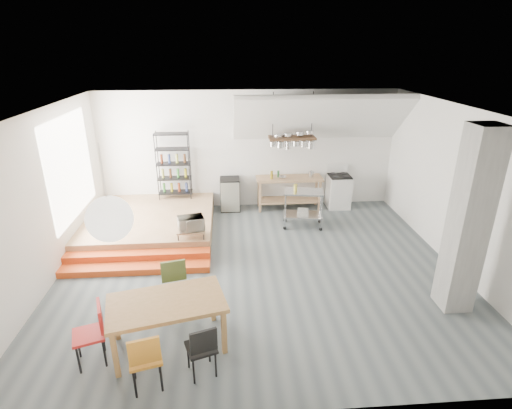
{
  "coord_description": "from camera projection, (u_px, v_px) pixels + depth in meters",
  "views": [
    {
      "loc": [
        -0.6,
        -7.12,
        4.29
      ],
      "look_at": [
        0.01,
        0.8,
        1.09
      ],
      "focal_mm": 28.0,
      "sensor_mm": 36.0,
      "label": 1
    }
  ],
  "objects": [
    {
      "name": "floor",
      "position": [
        259.0,
        268.0,
        8.23
      ],
      "size": [
        8.0,
        8.0,
        0.0
      ],
      "primitive_type": "plane",
      "color": "#4B5457",
      "rests_on": "ground"
    },
    {
      "name": "wall_back",
      "position": [
        248.0,
        150.0,
        10.87
      ],
      "size": [
        8.0,
        0.04,
        3.2
      ],
      "primitive_type": "cube",
      "color": "silver",
      "rests_on": "ground"
    },
    {
      "name": "wall_left",
      "position": [
        43.0,
        201.0,
        7.35
      ],
      "size": [
        0.04,
        7.0,
        3.2
      ],
      "primitive_type": "cube",
      "color": "silver",
      "rests_on": "ground"
    },
    {
      "name": "wall_right",
      "position": [
        459.0,
        190.0,
        7.92
      ],
      "size": [
        0.04,
        7.0,
        3.2
      ],
      "primitive_type": "cube",
      "color": "silver",
      "rests_on": "ground"
    },
    {
      "name": "ceiling",
      "position": [
        259.0,
        111.0,
        7.04
      ],
      "size": [
        8.0,
        7.0,
        0.02
      ],
      "primitive_type": "cube",
      "color": "white",
      "rests_on": "wall_back"
    },
    {
      "name": "slope_ceiling",
      "position": [
        320.0,
        118.0,
        10.09
      ],
      "size": [
        4.4,
        1.44,
        1.32
      ],
      "primitive_type": "cube",
      "rotation": [
        -0.73,
        0.0,
        0.0
      ],
      "color": "white",
      "rests_on": "wall_back"
    },
    {
      "name": "window_pane",
      "position": [
        71.0,
        167.0,
        8.67
      ],
      "size": [
        0.02,
        2.5,
        2.2
      ],
      "primitive_type": "cube",
      "color": "white",
      "rests_on": "wall_left"
    },
    {
      "name": "platform",
      "position": [
        151.0,
        223.0,
        9.83
      ],
      "size": [
        3.0,
        3.0,
        0.4
      ],
      "primitive_type": "cube",
      "color": "olive",
      "rests_on": "ground"
    },
    {
      "name": "step_lower",
      "position": [
        136.0,
        269.0,
        8.08
      ],
      "size": [
        3.0,
        0.35,
        0.13
      ],
      "primitive_type": "cube",
      "color": "#D04818",
      "rests_on": "ground"
    },
    {
      "name": "step_upper",
      "position": [
        139.0,
        257.0,
        8.37
      ],
      "size": [
        3.0,
        0.35,
        0.27
      ],
      "primitive_type": "cube",
      "color": "#D04818",
      "rests_on": "ground"
    },
    {
      "name": "concrete_column",
      "position": [
        469.0,
        222.0,
        6.48
      ],
      "size": [
        0.5,
        0.5,
        3.2
      ],
      "primitive_type": "cube",
      "color": "gray",
      "rests_on": "ground"
    },
    {
      "name": "kitchen_counter",
      "position": [
        289.0,
        187.0,
        10.99
      ],
      "size": [
        1.8,
        0.6,
        0.91
      ],
      "color": "olive",
      "rests_on": "ground"
    },
    {
      "name": "stove",
      "position": [
        338.0,
        191.0,
        11.15
      ],
      "size": [
        0.6,
        0.6,
        1.18
      ],
      "color": "white",
      "rests_on": "ground"
    },
    {
      "name": "pot_rack",
      "position": [
        293.0,
        141.0,
        10.28
      ],
      "size": [
        1.2,
        0.5,
        1.43
      ],
      "color": "#3D2718",
      "rests_on": "ceiling"
    },
    {
      "name": "wire_shelving",
      "position": [
        174.0,
        165.0,
        10.55
      ],
      "size": [
        0.88,
        0.38,
        1.8
      ],
      "color": "black",
      "rests_on": "platform"
    },
    {
      "name": "microwave_shelf",
      "position": [
        191.0,
        230.0,
        8.62
      ],
      "size": [
        0.6,
        0.4,
        0.16
      ],
      "color": "olive",
      "rests_on": "platform"
    },
    {
      "name": "paper_lantern",
      "position": [
        110.0,
        219.0,
        5.13
      ],
      "size": [
        0.6,
        0.6,
        0.6
      ],
      "primitive_type": "sphere",
      "color": "white",
      "rests_on": "ceiling"
    },
    {
      "name": "dining_table",
      "position": [
        167.0,
        306.0,
        5.85
      ],
      "size": [
        1.86,
        1.31,
        0.8
      ],
      "rotation": [
        0.0,
        0.0,
        0.23
      ],
      "color": "olive",
      "rests_on": "ground"
    },
    {
      "name": "chair_mustard",
      "position": [
        145.0,
        357.0,
        5.14
      ],
      "size": [
        0.51,
        0.51,
        0.91
      ],
      "rotation": [
        0.0,
        0.0,
        3.39
      ],
      "color": "#C07921",
      "rests_on": "ground"
    },
    {
      "name": "chair_black",
      "position": [
        202.0,
        347.0,
        5.37
      ],
      "size": [
        0.49,
        0.49,
        0.84
      ],
      "rotation": [
        0.0,
        0.0,
        3.46
      ],
      "color": "black",
      "rests_on": "ground"
    },
    {
      "name": "chair_olive",
      "position": [
        175.0,
        285.0,
        6.64
      ],
      "size": [
        0.52,
        0.52,
        0.95
      ],
      "rotation": [
        0.0,
        0.0,
        0.23
      ],
      "color": "#53622E",
      "rests_on": "ground"
    },
    {
      "name": "chair_red",
      "position": [
        93.0,
        329.0,
        5.63
      ],
      "size": [
        0.54,
        0.54,
        0.93
      ],
      "rotation": [
        0.0,
        0.0,
        -1.25
      ],
      "color": "red",
      "rests_on": "ground"
    },
    {
      "name": "rolling_cart",
      "position": [
        303.0,
        204.0,
        9.89
      ],
      "size": [
        1.03,
        0.68,
        0.95
      ],
      "rotation": [
        0.0,
        0.0,
        -0.16
      ],
      "color": "silver",
      "rests_on": "ground"
    },
    {
      "name": "mini_fridge",
      "position": [
        230.0,
        194.0,
        10.98
      ],
      "size": [
        0.53,
        0.53,
        0.9
      ],
      "primitive_type": "cube",
      "color": "black",
      "rests_on": "ground"
    },
    {
      "name": "microwave",
      "position": [
        191.0,
        223.0,
        8.56
      ],
      "size": [
        0.61,
        0.48,
        0.3
      ],
      "primitive_type": "imported",
      "rotation": [
        0.0,
        0.0,
        0.24
      ],
      "color": "beige",
      "rests_on": "microwave_shelf"
    },
    {
      "name": "bowl",
      "position": [
        282.0,
        177.0,
        10.81
      ],
      "size": [
        0.25,
        0.25,
        0.05
      ],
      "primitive_type": "imported",
      "rotation": [
        0.0,
        0.0,
        -0.28
      ],
      "color": "silver",
      "rests_on": "kitchen_counter"
    }
  ]
}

